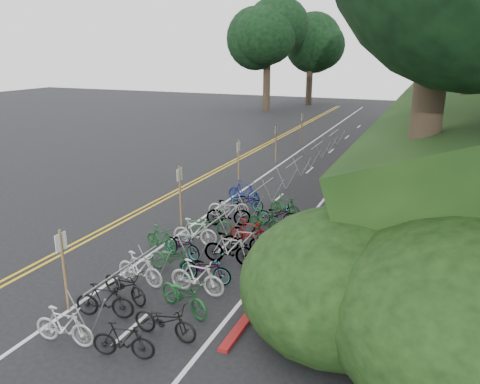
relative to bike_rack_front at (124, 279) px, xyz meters
name	(u,v)px	position (x,y,z in m)	size (l,w,h in m)	color
ground	(87,274)	(-2.41, 1.22, -0.92)	(120.00, 120.00, 0.00)	black
road_markings	(232,192)	(-1.78, 11.32, -0.91)	(7.47, 80.00, 0.01)	gold
red_curb	(340,192)	(3.29, 13.22, -0.87)	(0.25, 28.00, 0.10)	maroon
bike_rack_front	(124,279)	(0.00, 0.00, 0.00)	(1.18, 3.22, 1.25)	gray
bike_racks_rest	(294,167)	(0.59, 14.22, -0.06)	(1.14, 23.00, 1.17)	gray
signpost_near	(64,265)	(-1.46, -0.66, 0.44)	(0.08, 0.40, 2.37)	brown
signposts_rest	(259,150)	(-1.81, 15.22, 0.51)	(0.08, 18.40, 2.50)	brown
bike_front	(161,239)	(-1.19, 3.72, -0.45)	(1.56, 0.44, 0.94)	#144C1E
bike_valet	(206,245)	(0.55, 3.82, -0.43)	(3.28, 13.61, 1.10)	beige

